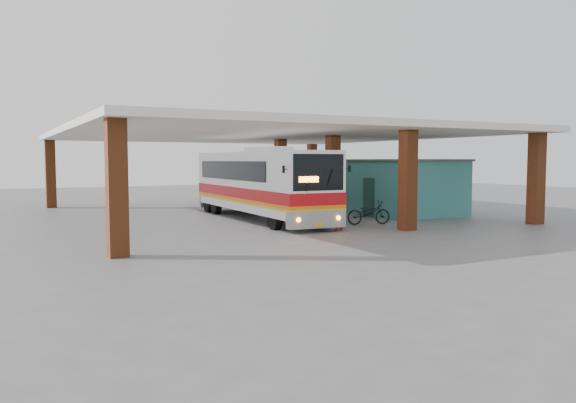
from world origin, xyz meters
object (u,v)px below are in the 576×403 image
at_px(coach_bus, 260,184).
at_px(motorcycle, 369,213).
at_px(red_chair, 321,205).
at_px(pedestrian, 339,209).

height_order(coach_bus, motorcycle, coach_bus).
xyz_separation_m(motorcycle, red_chair, (1.46, 6.66, -0.15)).
height_order(motorcycle, pedestrian, pedestrian).
relative_size(motorcycle, red_chair, 2.40).
height_order(pedestrian, red_chair, pedestrian).
relative_size(motorcycle, pedestrian, 1.16).
height_order(coach_bus, pedestrian, coach_bus).
xyz_separation_m(coach_bus, red_chair, (4.96, 2.01, -1.43)).
xyz_separation_m(coach_bus, pedestrian, (1.10, -5.72, -0.92)).
bearing_deg(coach_bus, red_chair, 24.43).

